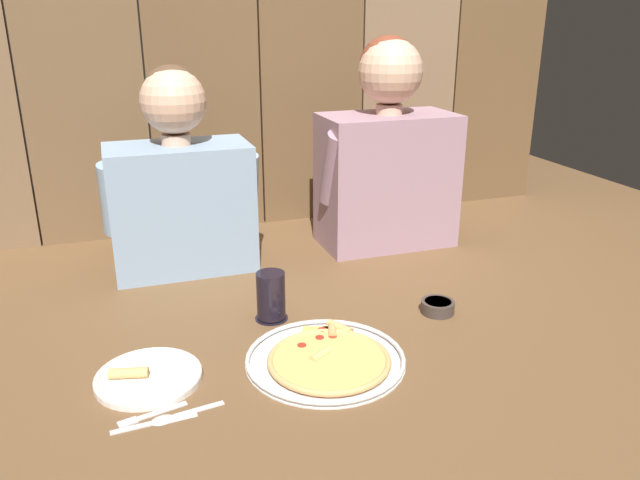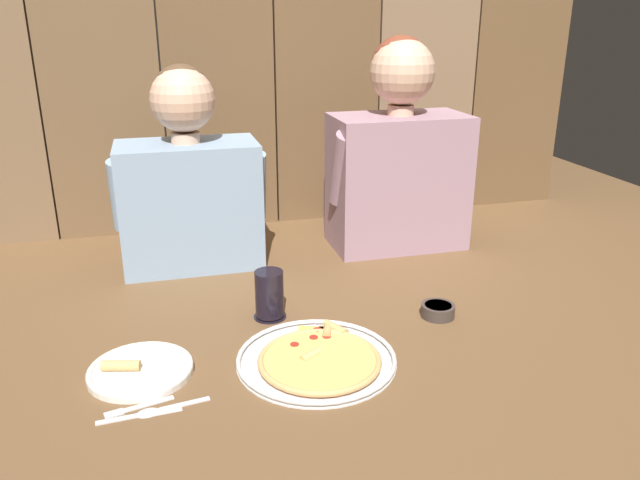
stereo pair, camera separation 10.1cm
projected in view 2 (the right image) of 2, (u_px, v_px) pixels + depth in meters
The scene contains 11 objects.
ground_plane at pixel (344, 323), 1.50m from camera, with size 3.20×3.20×0.00m, color brown.
pizza_tray at pixel (318, 358), 1.32m from camera, with size 0.34×0.34×0.03m.
dinner_plate at pixel (140, 370), 1.28m from camera, with size 0.22×0.22×0.03m.
drinking_glass at pixel (269, 295), 1.50m from camera, with size 0.08×0.08×0.12m.
dipping_bowl at pixel (438, 310), 1.52m from camera, with size 0.08×0.08×0.03m.
table_fork at pixel (136, 407), 1.17m from camera, with size 0.13×0.05×0.01m.
table_knife at pixel (140, 415), 1.15m from camera, with size 0.16×0.03×0.01m.
table_spoon at pixel (160, 409), 1.16m from camera, with size 0.14×0.04×0.01m.
diner_left at pixel (189, 181), 1.77m from camera, with size 0.43×0.22×0.57m.
diner_right at pixel (399, 155), 1.91m from camera, with size 0.45×0.23×0.64m.
wooden_backdrop_wall at pixel (274, 54), 2.04m from camera, with size 2.19×0.03×1.15m.
Camera 2 is at (-0.40, -1.28, 0.70)m, focal length 34.85 mm.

